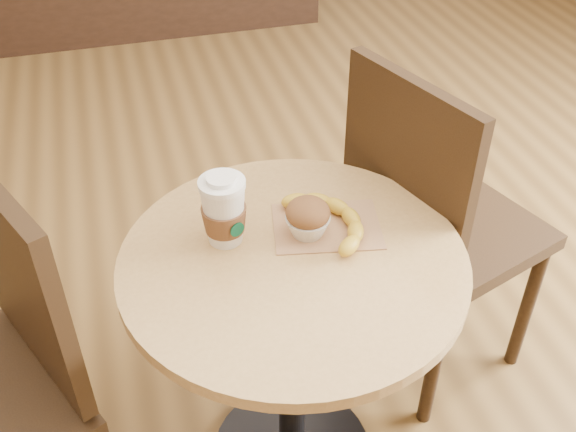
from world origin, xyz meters
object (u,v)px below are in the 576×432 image
at_px(muffin, 308,218).
at_px(cafe_table, 293,320).
at_px(chair_right, 432,222).
at_px(banana, 329,221).
at_px(coffee_cup, 224,212).

bearing_deg(muffin, cafe_table, -129.38).
distance_m(chair_right, banana, 0.45).
xyz_separation_m(cafe_table, coffee_cup, (-0.13, 0.10, 0.27)).
height_order(coffee_cup, banana, coffee_cup).
bearing_deg(banana, chair_right, 9.52).
bearing_deg(cafe_table, muffin, 50.62).
xyz_separation_m(coffee_cup, muffin, (0.18, -0.03, -0.03)).
height_order(cafe_table, muffin, muffin).
xyz_separation_m(chair_right, coffee_cup, (-0.59, -0.13, 0.26)).
xyz_separation_m(cafe_table, muffin, (0.05, 0.06, 0.24)).
height_order(cafe_table, chair_right, chair_right).
relative_size(chair_right, banana, 4.06).
xyz_separation_m(chair_right, banana, (-0.36, -0.16, 0.21)).
xyz_separation_m(cafe_table, banana, (0.10, 0.07, 0.22)).
bearing_deg(muffin, banana, 7.42).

